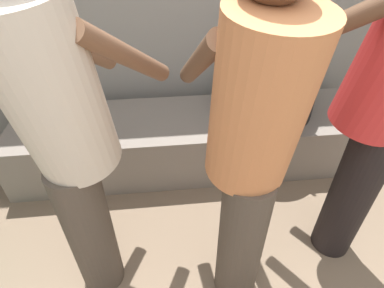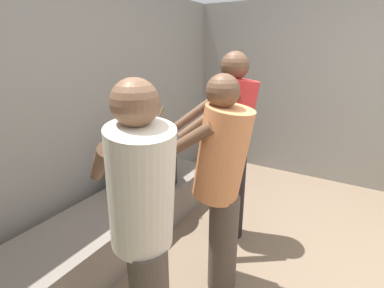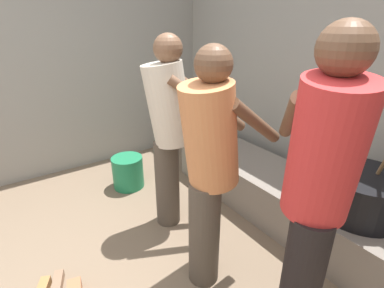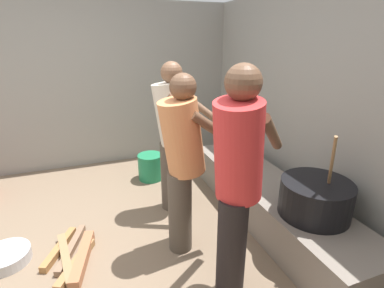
% 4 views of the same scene
% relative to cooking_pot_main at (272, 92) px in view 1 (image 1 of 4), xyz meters
% --- Properties ---
extents(hearth_ledge, '(2.44, 0.60, 0.39)m').
position_rel_cooking_pot_main_xyz_m(hearth_ledge, '(-0.55, -0.03, -0.34)').
color(hearth_ledge, slate).
rests_on(hearth_ledge, ground_plane).
extents(cooking_pot_main, '(0.56, 0.56, 0.74)m').
position_rel_cooking_pot_main_xyz_m(cooking_pot_main, '(0.00, 0.00, 0.00)').
color(cooking_pot_main, black).
rests_on(cooking_pot_main, hearth_ledge).
extents(cook_in_cream_shirt, '(0.62, 0.72, 1.54)m').
position_rel_cooking_pot_main_xyz_m(cook_in_cream_shirt, '(-1.08, -0.87, 0.35)').
color(cook_in_cream_shirt, '#4C4238').
rests_on(cook_in_cream_shirt, ground_plane).
extents(cook_in_orange_shirt, '(0.39, 0.67, 1.52)m').
position_rel_cooking_pot_main_xyz_m(cook_in_orange_shirt, '(-0.44, -0.97, 0.33)').
color(cook_in_orange_shirt, '#4C4238').
rests_on(cook_in_orange_shirt, ground_plane).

